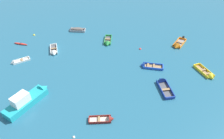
# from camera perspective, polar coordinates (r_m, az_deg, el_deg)

# --- Properties ---
(kayak_red_midfield_left) EXTENTS (2.95, 0.85, 0.28)m
(kayak_red_midfield_left) POSITION_cam_1_polar(r_m,az_deg,el_deg) (42.56, -24.53, 6.67)
(kayak_red_midfield_left) COLOR red
(kayak_red_midfield_left) RESTS_ON ground_plane
(rowboat_white_near_right) EXTENTS (3.02, 2.73, 0.96)m
(rowboat_white_near_right) POSITION_cam_1_polar(r_m,az_deg,el_deg) (37.27, -25.64, 1.92)
(rowboat_white_near_right) COLOR beige
(rowboat_white_near_right) RESTS_ON ground_plane
(rowboat_deep_blue_outer_right) EXTENTS (2.47, 4.44, 1.31)m
(rowboat_deep_blue_outer_right) POSITION_cam_1_polar(r_m,az_deg,el_deg) (30.10, 14.16, -3.94)
(rowboat_deep_blue_outer_right) COLOR #4C4C51
(rowboat_deep_blue_outer_right) RESTS_ON ground_plane
(rowboat_green_outer_left) EXTENTS (1.54, 4.19, 1.17)m
(rowboat_green_outer_left) POSITION_cam_1_polar(r_m,az_deg,el_deg) (39.06, -1.29, 7.66)
(rowboat_green_outer_left) COLOR #4C4C51
(rowboat_green_outer_left) RESTS_ON ground_plane
(rowboat_orange_back_row_left) EXTENTS (3.17, 4.51, 1.33)m
(rowboat_orange_back_row_left) POSITION_cam_1_polar(r_m,az_deg,el_deg) (40.13, 18.20, 6.59)
(rowboat_orange_back_row_left) COLOR gray
(rowboat_orange_back_row_left) RESTS_ON ground_plane
(rowboat_maroon_foreground_center) EXTENTS (3.16, 1.51, 0.93)m
(rowboat_maroon_foreground_center) POSITION_cam_1_polar(r_m,az_deg,el_deg) (24.79, -1.59, -13.94)
(rowboat_maroon_foreground_center) COLOR beige
(rowboat_maroon_foreground_center) RESTS_ON ground_plane
(rowboat_yellow_center) EXTENTS (2.86, 4.07, 1.15)m
(rowboat_yellow_center) POSITION_cam_1_polar(r_m,az_deg,el_deg) (34.18, 25.66, -1.35)
(rowboat_yellow_center) COLOR #99754C
(rowboat_yellow_center) RESTS_ON ground_plane
(motor_launch_turquoise_distant_center) EXTENTS (4.25, 6.72, 2.35)m
(motor_launch_turquoise_distant_center) POSITION_cam_1_polar(r_m,az_deg,el_deg) (28.46, -22.67, -7.71)
(motor_launch_turquoise_distant_center) COLOR teal
(motor_launch_turquoise_distant_center) RESTS_ON ground_plane
(rowboat_grey_near_camera) EXTENTS (3.65, 1.48, 1.23)m
(rowboat_grey_near_camera) POSITION_cam_1_polar(r_m,az_deg,el_deg) (44.52, -10.49, 11.14)
(rowboat_grey_near_camera) COLOR #4C4C51
(rowboat_grey_near_camera) RESTS_ON ground_plane
(rowboat_blue_far_right) EXTENTS (3.78, 1.56, 1.26)m
(rowboat_blue_far_right) POSITION_cam_1_polar(r_m,az_deg,el_deg) (33.19, 9.82, 1.08)
(rowboat_blue_far_right) COLOR #99754C
(rowboat_blue_far_right) RESTS_ON ground_plane
(rowboat_white_near_left) EXTENTS (2.44, 3.90, 1.08)m
(rowboat_white_near_left) POSITION_cam_1_polar(r_m,az_deg,el_deg) (37.66, -16.19, 4.85)
(rowboat_white_near_left) COLOR #4C4C51
(rowboat_white_near_left) RESTS_ON ground_plane
(mooring_buoy_central) EXTENTS (0.44, 0.44, 0.44)m
(mooring_buoy_central) POSITION_cam_1_polar(r_m,az_deg,el_deg) (37.71, 8.01, 5.76)
(mooring_buoy_central) COLOR red
(mooring_buoy_central) RESTS_ON ground_plane
(mooring_buoy_far_field) EXTENTS (0.31, 0.31, 0.31)m
(mooring_buoy_far_field) POSITION_cam_1_polar(r_m,az_deg,el_deg) (23.88, -10.81, -18.39)
(mooring_buoy_far_field) COLOR silver
(mooring_buoy_far_field) RESTS_ON ground_plane
(mooring_buoy_between_boats_left) EXTENTS (0.45, 0.45, 0.45)m
(mooring_buoy_between_boats_left) POSITION_cam_1_polar(r_m,az_deg,el_deg) (45.19, -21.28, 9.11)
(mooring_buoy_between_boats_left) COLOR yellow
(mooring_buoy_between_boats_left) RESTS_ON ground_plane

